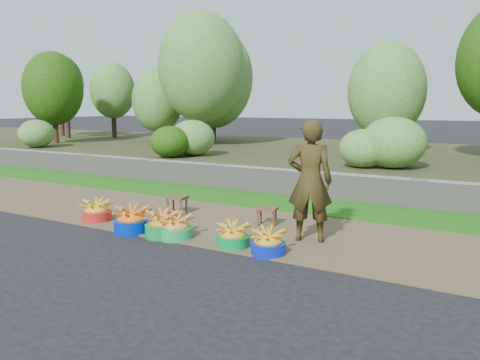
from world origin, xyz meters
The scene contains 15 objects.
ground_plane centered at (0.00, 0.00, 0.00)m, with size 120.00×120.00×0.00m, color black.
dirt_shoulder centered at (0.00, 1.25, 0.01)m, with size 80.00×2.50×0.02m, color brown.
grass_verge centered at (0.00, 3.25, 0.02)m, with size 80.00×1.50×0.04m, color #1E6611.
retaining_wall centered at (0.00, 4.10, 0.28)m, with size 80.00×0.35×0.55m, color gray.
earth_bank centered at (0.00, 9.00, 0.25)m, with size 80.00×10.00×0.50m, color #37391F.
vegetation centered at (-4.29, 8.72, 2.70)m, with size 29.23×8.48×4.63m.
basin_a centered at (-2.28, 0.35, 0.16)m, with size 0.49×0.49×0.37m.
basin_b centered at (-1.28, 0.13, 0.18)m, with size 0.55×0.55×0.41m.
basin_c centered at (-0.72, 0.17, 0.17)m, with size 0.52×0.52×0.39m.
basin_d centered at (-0.47, 0.18, 0.16)m, with size 0.48×0.48×0.36m.
basin_e centered at (0.46, 0.24, 0.15)m, with size 0.46×0.46×0.34m.
basin_f centered at (1.02, 0.19, 0.15)m, with size 0.46×0.46×0.34m.
stool_left centered at (-1.40, 1.41, 0.27)m, with size 0.38×0.30×0.31m.
stool_right centered at (0.35, 1.48, 0.25)m, with size 0.37×0.31×0.29m.
vendor_woman centered at (1.26, 1.01, 0.88)m, with size 0.63×0.41×1.72m, color black.
Camera 1 is at (3.65, -5.08, 1.93)m, focal length 35.00 mm.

